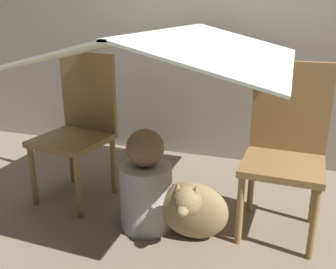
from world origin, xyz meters
The scene contains 7 objects.
ground_plane centered at (0.00, 0.00, 0.00)m, with size 8.80×8.80×0.00m, color gray.
wall_back centered at (0.00, 1.27, 1.25)m, with size 7.00×0.05×2.50m.
chair_left centered at (-0.63, 0.32, 0.49)m, with size 0.47×0.47×0.93m.
chair_right centered at (0.64, 0.32, 0.49)m, with size 0.44×0.44×0.93m.
sheet_canopy centered at (0.00, 0.24, 1.01)m, with size 1.28×1.46×0.17m.
person_front centered at (-0.07, 0.07, 0.25)m, with size 0.29×0.29×0.58m.
dog centered at (0.21, 0.03, 0.18)m, with size 0.38×0.34×0.39m.
Camera 1 is at (0.64, -1.68, 1.19)m, focal length 40.00 mm.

